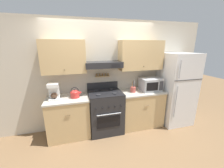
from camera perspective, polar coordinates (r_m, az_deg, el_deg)
ground_plane at (r=3.29m, az=-1.36°, el=-21.18°), size 16.00×16.00×0.00m
wall_back at (r=3.26m, az=-3.51°, el=5.83°), size 5.20×0.46×2.55m
counter_left at (r=3.26m, az=-17.42°, el=-12.90°), size 0.89×0.63×0.90m
counter_right at (r=3.59m, az=11.66°, el=-9.68°), size 1.05×0.63×0.90m
stove_range at (r=3.28m, az=-2.69°, el=-11.29°), size 0.75×0.67×1.12m
refrigerator at (r=3.88m, az=25.01°, el=-1.83°), size 0.76×0.75×1.80m
tea_kettle at (r=3.02m, az=-15.14°, el=-3.88°), size 0.24×0.19×0.23m
coffee_maker at (r=3.06m, az=-22.97°, el=-2.82°), size 0.21×0.21×0.34m
microwave at (r=3.49m, az=15.69°, el=-0.09°), size 0.49×0.38×0.31m
utensil_crock at (r=3.29m, az=8.71°, el=-2.18°), size 0.13×0.13×0.28m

